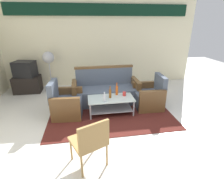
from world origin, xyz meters
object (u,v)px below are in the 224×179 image
television (25,69)px  wicker_chair (90,140)px  cup (124,94)px  pedestal_fan (49,60)px  coffee_table (111,103)px  tv_stand (28,84)px  bottle_orange (117,90)px  bottle_brown (110,93)px  armchair_right (149,97)px  bottle_clear (104,98)px  couch (106,91)px  armchair_left (66,104)px

television → wicker_chair: (1.85, -3.42, -0.27)m
cup → pedestal_fan: pedestal_fan is taller
coffee_table → tv_stand: 2.99m
bottle_orange → television: television is taller
coffee_table → bottle_brown: (-0.01, 0.00, 0.25)m
armchair_right → pedestal_fan: (-2.73, 1.65, 0.73)m
bottle_clear → wicker_chair: wicker_chair is taller
coffee_table → bottle_brown: size_ratio=3.75×
armchair_right → cup: bearing=100.4°
pedestal_fan → couch: bearing=-35.3°
bottle_clear → cup: bearing=24.9°
couch → bottle_clear: 0.87m
tv_stand → wicker_chair: bearing=-61.6°
coffee_table → bottle_orange: 0.35m
tv_stand → coffee_table: bearing=-36.5°
couch → cup: 0.73m
armchair_right → wicker_chair: size_ratio=1.01×
armchair_left → television: television is taller
bottle_clear → wicker_chair: 1.52m
pedestal_fan → armchair_left: bearing=-70.7°
bottle_brown → bottle_clear: bearing=-131.8°
television → armchair_right: bearing=168.6°
tv_stand → wicker_chair: 3.89m
television → bottle_clear: bearing=152.3°
armchair_left → wicker_chair: armchair_left is taller
tv_stand → television: size_ratio=1.17×
couch → television: (-2.37, 1.12, 0.44)m
coffee_table → cup: bearing=11.4°
armchair_left → wicker_chair: size_ratio=1.01×
coffee_table → wicker_chair: 1.75m
armchair_right → bottle_clear: bearing=107.7°
bottle_clear → television: size_ratio=0.33×
coffee_table → wicker_chair: (-0.56, -1.64, 0.22)m
armchair_left → bottle_orange: 1.27m
armchair_right → bottle_orange: armchair_right is taller
coffee_table → tv_stand: bearing=143.5°
bottle_orange → bottle_brown: 0.25m
couch → armchair_right: size_ratio=2.13×
tv_stand → cup: bearing=-31.8°
couch → coffee_table: (0.04, -0.67, -0.04)m
pedestal_fan → coffee_table: bearing=-47.4°
armchair_left → coffee_table: bearing=90.3°
armchair_left → wicker_chair: (0.51, -1.72, 0.21)m
bottle_orange → coffee_table: bearing=-137.5°
bottle_brown → wicker_chair: 1.73m
couch → armchair_left: size_ratio=2.13×
cup → bottle_orange: bearing=151.5°
armchair_right → pedestal_fan: bearing=60.6°
armchair_left → bottle_clear: 0.95m
bottle_clear → wicker_chair: size_ratio=0.27×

